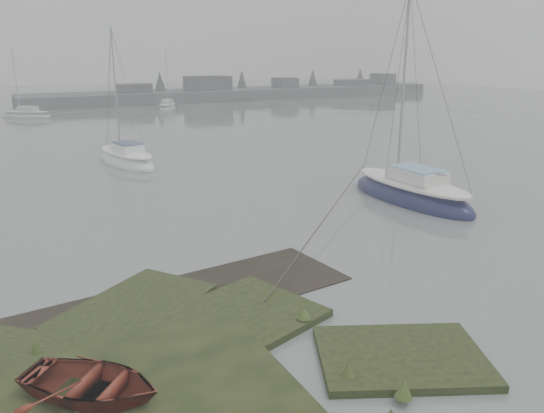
{
  "coord_description": "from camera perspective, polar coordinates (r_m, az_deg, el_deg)",
  "views": [
    {
      "loc": [
        -6.61,
        -8.03,
        6.36
      ],
      "look_at": [
        0.69,
        5.79,
        1.8
      ],
      "focal_mm": 35.0,
      "sensor_mm": 36.0,
      "label": 1
    }
  ],
  "objects": [
    {
      "name": "ground",
      "position": [
        39.12,
        -17.84,
        6.13
      ],
      "size": [
        160.0,
        160.0,
        0.0
      ],
      "primitive_type": "plane",
      "color": "slate",
      "rests_on": "ground"
    },
    {
      "name": "far_shoreline",
      "position": [
        77.71,
        -2.32,
        12.18
      ],
      "size": [
        60.0,
        8.0,
        4.15
      ],
      "color": "#4C4F51",
      "rests_on": "ground"
    },
    {
      "name": "sailboat_main",
      "position": [
        24.35,
        14.69,
        1.33
      ],
      "size": [
        2.49,
        7.1,
        9.95
      ],
      "rotation": [
        0.0,
        0.0,
        0.02
      ],
      "color": "#13163D",
      "rests_on": "ground"
    },
    {
      "name": "sailboat_white",
      "position": [
        32.52,
        -15.37,
        4.87
      ],
      "size": [
        3.09,
        6.24,
        8.43
      ],
      "rotation": [
        0.0,
        0.0,
        0.2
      ],
      "color": "white",
      "rests_on": "ground"
    },
    {
      "name": "sailboat_far_b",
      "position": [
        63.56,
        -11.18,
        10.42
      ],
      "size": [
        3.91,
        5.42,
        7.36
      ],
      "rotation": [
        0.0,
        0.0,
        -0.48
      ],
      "color": "#A0A5AA",
      "rests_on": "ground"
    },
    {
      "name": "sailboat_far_c",
      "position": [
        59.56,
        -24.9,
        8.87
      ],
      "size": [
        5.21,
        4.58,
        7.42
      ],
      "rotation": [
        0.0,
        0.0,
        0.91
      ],
      "color": "#9EA2A7",
      "rests_on": "ground"
    },
    {
      "name": "dinghy",
      "position": [
        10.81,
        -18.91,
        -17.53
      ],
      "size": [
        3.31,
        3.27,
        0.56
      ],
      "primitive_type": "imported",
      "rotation": [
        0.0,
        0.0,
        0.82
      ],
      "color": "maroon",
      "rests_on": "marsh_bank"
    }
  ]
}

